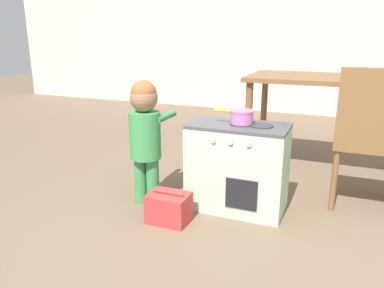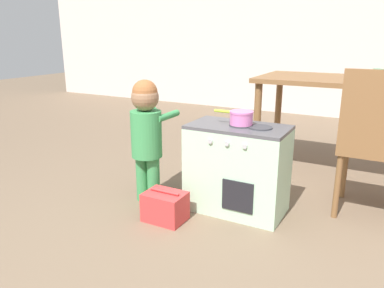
{
  "view_description": "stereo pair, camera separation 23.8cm",
  "coord_description": "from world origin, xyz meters",
  "px_view_note": "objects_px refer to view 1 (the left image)",
  "views": [
    {
      "loc": [
        0.48,
        -1.37,
        1.09
      ],
      "look_at": [
        -0.39,
        0.75,
        0.42
      ],
      "focal_mm": 35.0,
      "sensor_mm": 36.0,
      "label": 1
    },
    {
      "loc": [
        0.69,
        -1.26,
        1.09
      ],
      "look_at": [
        -0.39,
        0.75,
        0.42
      ],
      "focal_mm": 35.0,
      "sensor_mm": 36.0,
      "label": 2
    }
  ],
  "objects_px": {
    "child_figure": "(145,129)",
    "dining_chair_near": "(369,137)",
    "dining_table": "(332,90)",
    "play_kitchen": "(238,167)",
    "toy_basket": "(169,208)",
    "toy_pot": "(241,116)",
    "cup_on_table": "(362,72)"
  },
  "relations": [
    {
      "from": "cup_on_table",
      "to": "play_kitchen",
      "type": "bearing_deg",
      "value": -124.89
    },
    {
      "from": "play_kitchen",
      "to": "cup_on_table",
      "type": "distance_m",
      "value": 1.31
    },
    {
      "from": "play_kitchen",
      "to": "child_figure",
      "type": "relative_size",
      "value": 0.74
    },
    {
      "from": "child_figure",
      "to": "play_kitchen",
      "type": "bearing_deg",
      "value": 15.38
    },
    {
      "from": "dining_chair_near",
      "to": "child_figure",
      "type": "bearing_deg",
      "value": -161.48
    },
    {
      "from": "toy_basket",
      "to": "cup_on_table",
      "type": "bearing_deg",
      "value": 52.63
    },
    {
      "from": "dining_table",
      "to": "play_kitchen",
      "type": "bearing_deg",
      "value": -116.77
    },
    {
      "from": "toy_basket",
      "to": "dining_chair_near",
      "type": "height_order",
      "value": "dining_chair_near"
    },
    {
      "from": "toy_pot",
      "to": "cup_on_table",
      "type": "distance_m",
      "value": 1.21
    },
    {
      "from": "child_figure",
      "to": "toy_basket",
      "type": "height_order",
      "value": "child_figure"
    },
    {
      "from": "toy_basket",
      "to": "dining_chair_near",
      "type": "relative_size",
      "value": 0.27
    },
    {
      "from": "toy_basket",
      "to": "dining_chair_near",
      "type": "bearing_deg",
      "value": 30.2
    },
    {
      "from": "toy_pot",
      "to": "dining_chair_near",
      "type": "height_order",
      "value": "dining_chair_near"
    },
    {
      "from": "dining_chair_near",
      "to": "dining_table",
      "type": "bearing_deg",
      "value": 111.61
    },
    {
      "from": "child_figure",
      "to": "dining_table",
      "type": "relative_size",
      "value": 0.63
    },
    {
      "from": "child_figure",
      "to": "dining_chair_near",
      "type": "xyz_separation_m",
      "value": [
        1.32,
        0.44,
        -0.03
      ]
    },
    {
      "from": "toy_pot",
      "to": "toy_basket",
      "type": "relative_size",
      "value": 1.02
    },
    {
      "from": "toy_pot",
      "to": "dining_table",
      "type": "bearing_deg",
      "value": 63.82
    },
    {
      "from": "play_kitchen",
      "to": "dining_table",
      "type": "relative_size",
      "value": 0.47
    },
    {
      "from": "toy_basket",
      "to": "dining_chair_near",
      "type": "xyz_separation_m",
      "value": [
        1.08,
        0.63,
        0.39
      ]
    },
    {
      "from": "play_kitchen",
      "to": "toy_basket",
      "type": "bearing_deg",
      "value": -133.69
    },
    {
      "from": "toy_basket",
      "to": "cup_on_table",
      "type": "relative_size",
      "value": 3.16
    },
    {
      "from": "toy_pot",
      "to": "dining_table",
      "type": "xyz_separation_m",
      "value": [
        0.47,
        0.96,
        0.06
      ]
    },
    {
      "from": "play_kitchen",
      "to": "toy_basket",
      "type": "relative_size",
      "value": 2.48
    },
    {
      "from": "dining_chair_near",
      "to": "cup_on_table",
      "type": "height_order",
      "value": "dining_chair_near"
    },
    {
      "from": "toy_pot",
      "to": "dining_chair_near",
      "type": "xyz_separation_m",
      "value": [
        0.74,
        0.29,
        -0.13
      ]
    },
    {
      "from": "cup_on_table",
      "to": "toy_pot",
      "type": "bearing_deg",
      "value": -124.41
    },
    {
      "from": "child_figure",
      "to": "dining_chair_near",
      "type": "relative_size",
      "value": 0.9
    },
    {
      "from": "toy_pot",
      "to": "child_figure",
      "type": "xyz_separation_m",
      "value": [
        -0.58,
        -0.16,
        -0.1
      ]
    },
    {
      "from": "dining_table",
      "to": "cup_on_table",
      "type": "height_order",
      "value": "cup_on_table"
    },
    {
      "from": "dining_table",
      "to": "child_figure",
      "type": "bearing_deg",
      "value": -133.4
    },
    {
      "from": "toy_pot",
      "to": "child_figure",
      "type": "bearing_deg",
      "value": -164.89
    }
  ]
}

